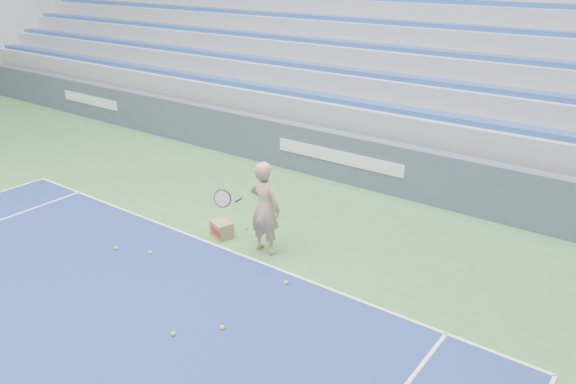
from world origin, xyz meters
name	(u,v)px	position (x,y,z in m)	size (l,w,h in m)	color
sponsor_barrier	(342,157)	(0.00, 15.88, 0.55)	(30.00, 0.32, 1.10)	#3E475F
bleachers	(449,45)	(0.00, 21.60, 2.36)	(31.00, 9.15, 7.30)	#93959B
tennis_player	(264,208)	(0.72, 12.25, 0.82)	(0.91, 0.82, 1.63)	tan
ball_box	(221,229)	(-0.25, 12.21, 0.15)	(0.47, 0.42, 0.30)	olive
tennis_ball_0	(116,248)	(-1.36, 10.75, 0.03)	(0.07, 0.07, 0.07)	#ABDF2D
tennis_ball_1	(173,334)	(1.21, 9.69, 0.03)	(0.07, 0.07, 0.07)	#ABDF2D
tennis_ball_2	(222,328)	(1.65, 10.18, 0.03)	(0.07, 0.07, 0.07)	#ABDF2D
tennis_ball_3	(286,283)	(1.65, 11.61, 0.03)	(0.07, 0.07, 0.07)	#ABDF2D
tennis_ball_4	(150,253)	(-0.76, 10.99, 0.03)	(0.07, 0.07, 0.07)	#ABDF2D
tennis_ball_5	(246,228)	(-0.08, 12.68, 0.03)	(0.07, 0.07, 0.07)	#ABDF2D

